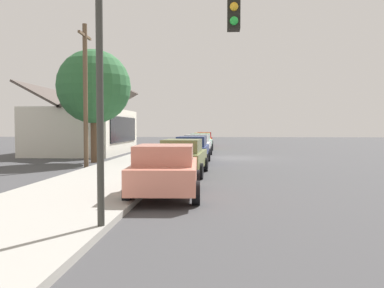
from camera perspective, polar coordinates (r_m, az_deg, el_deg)
ground_plane at (r=27.23m, az=6.40°, el=-2.04°), size 120.00×120.00×0.00m
sidewalk_curb at (r=27.53m, az=-5.33°, el=-1.82°), size 60.00×4.20×0.16m
car_coral at (r=11.97m, az=-3.83°, el=-3.78°), size 4.54×2.23×1.59m
car_olive at (r=17.35m, az=-1.27°, el=-1.86°), size 4.80×2.12×1.59m
car_navy at (r=22.94m, az=0.03°, el=-0.82°), size 4.74×2.08×1.59m
car_silver at (r=28.46m, az=0.76°, el=-0.19°), size 4.84×2.13×1.59m
car_seafoam at (r=34.18m, az=1.30°, el=0.24°), size 4.81×2.11×1.59m
car_mustard at (r=39.36m, az=1.48°, el=0.52°), size 4.58×2.09×1.59m
car_cherry at (r=45.19m, az=1.77°, el=0.77°), size 4.73×2.12×1.59m
storefront_building at (r=32.96m, az=-15.26°, el=2.00°), size 10.76×6.65×5.37m
shade_tree at (r=24.43m, az=-14.06°, el=8.04°), size 4.40×4.40×6.75m
traffic_light_main at (r=7.78m, az=-5.64°, el=12.66°), size 0.37×2.79×5.20m
utility_pole_wooden at (r=21.46m, az=-15.22°, el=7.20°), size 1.80×0.24×7.50m
fire_hydrant_red at (r=39.76m, az=-0.53°, el=0.09°), size 0.22×0.22×0.71m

